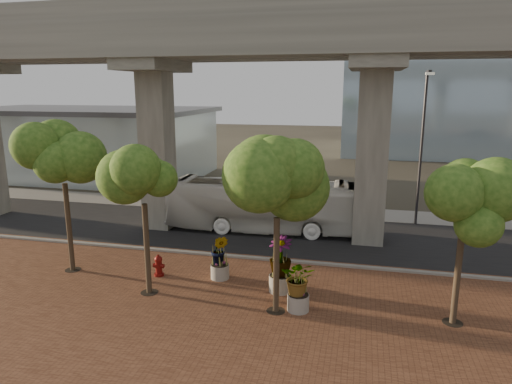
# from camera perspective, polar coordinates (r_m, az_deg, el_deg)

# --- Properties ---
(ground) EXTENTS (160.00, 160.00, 0.00)m
(ground) POSITION_cam_1_polar(r_m,az_deg,el_deg) (24.21, -0.72, -6.68)
(ground) COLOR #322C24
(ground) RESTS_ON ground
(brick_plaza) EXTENTS (70.00, 13.00, 0.06)m
(brick_plaza) POSITION_cam_1_polar(r_m,az_deg,el_deg) (17.19, -7.39, -15.24)
(brick_plaza) COLOR brown
(brick_plaza) RESTS_ON ground
(asphalt_road) EXTENTS (90.00, 8.00, 0.04)m
(asphalt_road) POSITION_cam_1_polar(r_m,az_deg,el_deg) (26.05, 0.35, -5.21)
(asphalt_road) COLOR black
(asphalt_road) RESTS_ON ground
(curb_strip) EXTENTS (70.00, 0.25, 0.16)m
(curb_strip) POSITION_cam_1_polar(r_m,az_deg,el_deg) (22.37, -1.97, -8.15)
(curb_strip) COLOR gray
(curb_strip) RESTS_ON ground
(far_sidewalk) EXTENTS (90.00, 3.00, 0.06)m
(far_sidewalk) POSITION_cam_1_polar(r_m,az_deg,el_deg) (31.21, 2.60, -2.14)
(far_sidewalk) COLOR gray
(far_sidewalk) RESTS_ON ground
(transit_viaduct) EXTENTS (72.00, 5.60, 12.40)m
(transit_viaduct) POSITION_cam_1_polar(r_m,az_deg,el_deg) (24.78, 0.37, 10.98)
(transit_viaduct) COLOR #9B988D
(transit_viaduct) RESTS_ON ground
(station_pavilion) EXTENTS (23.00, 13.00, 6.30)m
(station_pavilion) POSITION_cam_1_polar(r_m,az_deg,el_deg) (46.15, -20.54, 5.97)
(station_pavilion) COLOR silver
(station_pavilion) RESTS_ON ground
(transit_bus) EXTENTS (11.13, 3.07, 3.07)m
(transit_bus) POSITION_cam_1_polar(r_m,az_deg,el_deg) (26.14, 0.85, -1.69)
(transit_bus) COLOR silver
(transit_bus) RESTS_ON ground
(fire_hydrant) EXTENTS (0.48, 0.43, 0.96)m
(fire_hydrant) POSITION_cam_1_polar(r_m,az_deg,el_deg) (20.64, -12.07, -8.98)
(fire_hydrant) COLOR #660D0B
(fire_hydrant) RESTS_ON ground
(planter_front) EXTENTS (1.80, 1.80, 1.98)m
(planter_front) POSITION_cam_1_polar(r_m,az_deg,el_deg) (17.00, 5.36, -10.91)
(planter_front) COLOR gray
(planter_front) RESTS_ON ground
(planter_right) EXTENTS (2.16, 2.16, 2.31)m
(planter_right) POSITION_cam_1_polar(r_m,az_deg,el_deg) (18.38, 3.05, -8.33)
(planter_right) COLOR gray
(planter_right) RESTS_ON ground
(planter_left) EXTENTS (1.78, 1.78, 1.95)m
(planter_left) POSITION_cam_1_polar(r_m,az_deg,el_deg) (19.71, -4.57, -7.52)
(planter_left) COLOR #A39D94
(planter_left) RESTS_ON ground
(street_tree_far_west) EXTENTS (3.47, 3.47, 6.61)m
(street_tree_far_west) POSITION_cam_1_polar(r_m,az_deg,el_deg) (21.28, -23.02, 3.63)
(street_tree_far_west) COLOR #4D3B2C
(street_tree_far_west) RESTS_ON ground
(street_tree_near_west) EXTENTS (3.14, 3.14, 6.04)m
(street_tree_near_west) POSITION_cam_1_polar(r_m,az_deg,el_deg) (17.88, -13.92, 1.33)
(street_tree_near_west) COLOR #4D3B2C
(street_tree_near_west) RESTS_ON ground
(street_tree_near_east) EXTENTS (3.97, 3.97, 6.56)m
(street_tree_near_east) POSITION_cam_1_polar(r_m,az_deg,el_deg) (15.81, 2.67, 0.76)
(street_tree_near_east) COLOR #4D3B2C
(street_tree_near_east) RESTS_ON ground
(street_tree_far_east) EXTENTS (3.28, 3.28, 5.72)m
(street_tree_far_east) POSITION_cam_1_polar(r_m,az_deg,el_deg) (16.58, 24.63, -1.70)
(street_tree_far_east) COLOR #4D3B2C
(street_tree_far_east) RESTS_ON ground
(streetlamp_west) EXTENTS (0.42, 1.23, 8.49)m
(streetlamp_west) POSITION_cam_1_polar(r_m,az_deg,el_deg) (32.26, -10.92, 7.03)
(streetlamp_west) COLOR #313137
(streetlamp_west) RESTS_ON ground
(streetlamp_east) EXTENTS (0.45, 1.31, 9.02)m
(streetlamp_east) POSITION_cam_1_polar(r_m,az_deg,el_deg) (28.30, 20.09, 6.33)
(streetlamp_east) COLOR #2C2B30
(streetlamp_east) RESTS_ON ground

